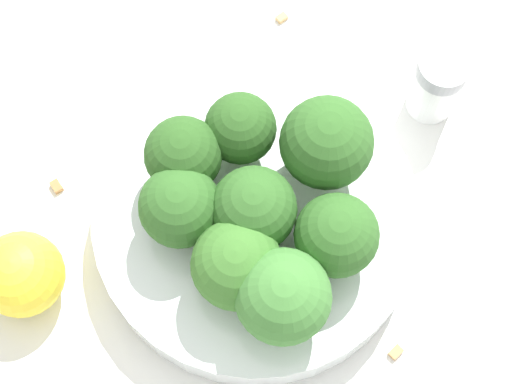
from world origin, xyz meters
TOP-DOWN VIEW (x-y plane):
  - ground_plane at (0.00, 0.00)m, footprint 3.00×3.00m
  - bowl at (0.00, 0.00)m, footprint 0.22×0.22m
  - broccoli_floret_0 at (0.02, -0.05)m, footprint 0.05×0.05m
  - broccoli_floret_1 at (-0.05, 0.01)m, footprint 0.06×0.06m
  - broccoli_floret_2 at (-0.02, -0.04)m, footprint 0.05×0.05m
  - broccoli_floret_3 at (-0.02, 0.05)m, footprint 0.05×0.05m
  - broccoli_floret_4 at (0.01, 0.01)m, footprint 0.05×0.05m
  - broccoli_floret_5 at (0.04, -0.03)m, footprint 0.05×0.05m
  - broccoli_floret_6 at (0.03, 0.06)m, footprint 0.06×0.06m
  - broccoli_floret_7 at (0.04, 0.03)m, footprint 0.06×0.06m
  - pepper_shaker at (-0.16, 0.02)m, footprint 0.04×0.04m
  - lemon_wedge at (0.14, -0.07)m, footprint 0.06×0.06m
  - almond_crumb_0 at (0.08, -0.12)m, footprint 0.01×0.01m
  - almond_crumb_1 at (-0.01, 0.12)m, footprint 0.01×0.01m
  - almond_crumb_3 at (-0.13, -0.11)m, footprint 0.01×0.01m

SIDE VIEW (x-z plane):
  - ground_plane at x=0.00m, z-range 0.00..0.00m
  - almond_crumb_3 at x=-0.13m, z-range 0.00..0.01m
  - almond_crumb_1 at x=-0.01m, z-range 0.00..0.01m
  - almond_crumb_0 at x=0.08m, z-range 0.00..0.01m
  - bowl at x=0.00m, z-range 0.00..0.04m
  - lemon_wedge at x=0.14m, z-range 0.00..0.06m
  - pepper_shaker at x=-0.16m, z-range 0.00..0.06m
  - broccoli_floret_7 at x=0.04m, z-range 0.04..0.10m
  - broccoli_floret_5 at x=0.04m, z-range 0.04..0.10m
  - broccoli_floret_3 at x=-0.02m, z-range 0.04..0.10m
  - broccoli_floret_2 at x=-0.02m, z-range 0.04..0.10m
  - broccoli_floret_0 at x=0.02m, z-range 0.04..0.10m
  - broccoli_floret_4 at x=0.01m, z-range 0.04..0.10m
  - broccoli_floret_6 at x=0.03m, z-range 0.04..0.11m
  - broccoli_floret_1 at x=-0.05m, z-range 0.04..0.11m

